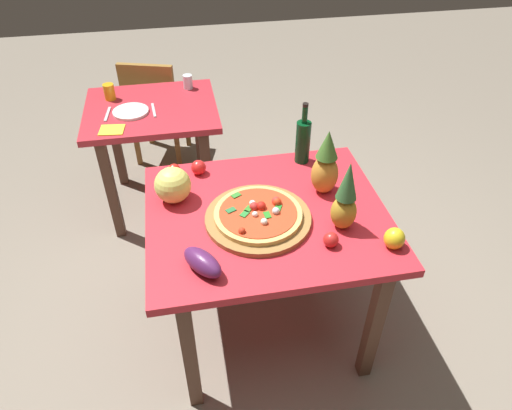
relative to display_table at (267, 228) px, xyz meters
name	(u,v)px	position (x,y,z in m)	size (l,w,h in m)	color
ground_plane	(265,316)	(0.00, 0.00, -0.67)	(10.00, 10.00, 0.00)	gray
display_table	(267,228)	(0.00, 0.00, 0.00)	(1.10, 0.94, 0.76)	#543426
background_table	(154,126)	(-0.52, 1.15, -0.04)	(0.83, 0.70, 0.76)	#543426
dining_chair	(155,105)	(-0.52, 1.73, -0.18)	(0.50, 0.50, 0.85)	olive
pizza_board	(258,218)	(-0.05, -0.05, 0.11)	(0.48, 0.48, 0.03)	olive
pizza	(259,214)	(-0.05, -0.05, 0.14)	(0.39, 0.39, 0.06)	#E5B05D
wine_bottle	(303,141)	(0.27, 0.39, 0.22)	(0.08, 0.08, 0.33)	#083919
pineapple_left	(326,165)	(0.30, 0.11, 0.25)	(0.13, 0.13, 0.33)	#C18530
pineapple_right	(345,200)	(0.31, -0.15, 0.25)	(0.11, 0.11, 0.34)	#B28F29
melon	(173,185)	(-0.41, 0.17, 0.18)	(0.17, 0.17, 0.17)	#E1DE66
bell_pepper	(394,238)	(0.48, -0.31, 0.14)	(0.09, 0.09, 0.10)	yellow
eggplant	(203,262)	(-0.32, -0.31, 0.14)	(0.20, 0.09, 0.09)	#522153
tomato_by_bottle	(331,240)	(0.22, -0.26, 0.13)	(0.07, 0.07, 0.07)	red
tomato_near_board	(199,167)	(-0.28, 0.37, 0.13)	(0.08, 0.08, 0.08)	red
tomato_at_corner	(174,170)	(-0.40, 0.38, 0.13)	(0.06, 0.06, 0.06)	red
drinking_glass_juice	(109,92)	(-0.77, 1.31, 0.15)	(0.07, 0.07, 0.10)	gold
drinking_glass_water	(188,82)	(-0.26, 1.38, 0.14)	(0.06, 0.06, 0.09)	silver
dinner_plate	(131,112)	(-0.64, 1.10, 0.10)	(0.22, 0.22, 0.02)	white
fork_utensil	(108,114)	(-0.78, 1.10, 0.10)	(0.02, 0.18, 0.01)	silver
knife_utensil	(154,110)	(-0.50, 1.10, 0.10)	(0.02, 0.18, 0.01)	silver
napkin_folded	(112,130)	(-0.74, 0.90, 0.10)	(0.14, 0.12, 0.01)	yellow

